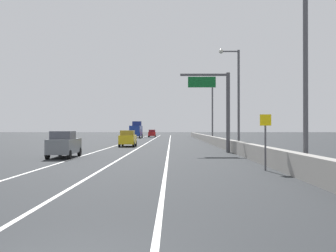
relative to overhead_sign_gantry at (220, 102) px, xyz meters
The scene contains 14 objects.
ground_plane 36.21m from the overhead_sign_gantry, 100.25° to the left, with size 320.00×320.00×0.00m, color #26282B.
lane_stripe_left 29.27m from the overhead_sign_gantry, 114.30° to the left, with size 0.16×130.00×0.00m, color silver.
lane_stripe_center 28.04m from the overhead_sign_gantry, 107.67° to the left, with size 0.16×130.00×0.00m, color silver.
lane_stripe_right 27.19m from the overhead_sign_gantry, 100.52° to the left, with size 0.16×130.00×0.00m, color silver.
jersey_barrier_right 12.15m from the overhead_sign_gantry, 83.24° to the left, with size 0.60×120.00×1.10m, color gray.
overhead_sign_gantry is the anchor object (origin of this frame).
speed_advisory_sign 15.11m from the overhead_sign_gantry, 88.29° to the right, with size 0.60×0.11×3.00m.
lamp_post_right_near 16.60m from the overhead_sign_gantry, 84.00° to the right, with size 2.14×0.44×10.38m.
lamp_post_right_second 3.95m from the overhead_sign_gantry, 56.83° to the left, with size 2.14×0.44×10.38m.
lamp_post_right_third 22.85m from the overhead_sign_gantry, 86.08° to the left, with size 2.14×0.44×10.38m.
car_yellow_0 15.55m from the overhead_sign_gantry, 131.67° to the left, with size 1.96×4.18×2.02m.
car_red_1 62.43m from the overhead_sign_gantry, 98.92° to the left, with size 1.98×4.76×1.95m.
car_gray_2 14.77m from the overhead_sign_gantry, 154.16° to the right, with size 1.93×4.38×2.05m.
box_truck 55.04m from the overhead_sign_gantry, 103.72° to the left, with size 2.47×8.58×4.00m.
Camera 1 is at (1.81, -5.75, 2.24)m, focal length 39.21 mm.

